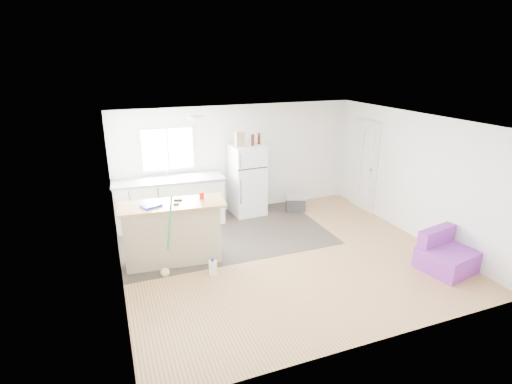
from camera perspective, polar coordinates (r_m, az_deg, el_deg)
room at (r=6.80m, az=4.17°, el=-0.02°), size 5.51×5.01×2.41m
vinyl_zone at (r=8.09m, az=-4.51°, el=-5.99°), size 4.05×2.50×0.00m
window at (r=8.58m, az=-12.50°, el=6.00°), size 1.18×0.06×0.98m
interior_door at (r=9.48m, az=15.18°, el=3.66°), size 0.11×0.92×2.10m
ceiling_fixture at (r=7.26m, az=-8.52°, el=10.47°), size 0.30×0.30×0.07m
kitchen_cabinets at (r=8.54m, az=-12.14°, el=-1.30°), size 2.30×0.86×1.30m
peninsula at (r=6.98m, az=-11.84°, el=-5.68°), size 1.78×0.82×1.06m
refrigerator at (r=8.86m, az=-1.22°, el=1.72°), size 0.73×0.70×1.57m
cooler at (r=9.27m, az=5.68°, el=-1.56°), size 0.53×0.44×0.35m
purple_seat at (r=7.42m, az=25.40°, el=-8.26°), size 0.92×0.88×0.65m
cleaner_jug at (r=6.64m, az=-6.17°, el=-10.70°), size 0.14×0.11×0.29m
mop at (r=6.71m, az=-12.72°, el=-9.73°), size 0.28×0.38×1.37m
red_cup at (r=6.91m, az=-7.76°, el=-0.49°), size 0.10×0.10×0.12m
blue_tray at (r=6.72m, az=-14.74°, el=-1.88°), size 0.36×0.32×0.04m
tool_a at (r=6.90m, az=-11.08°, el=-1.09°), size 0.15×0.10×0.03m
tool_b at (r=6.71m, az=-11.34°, el=-1.69°), size 0.11×0.06×0.03m
cardboard_box at (r=8.53m, az=-2.36°, el=7.53°), size 0.22×0.14×0.30m
bottle_left at (r=8.58m, az=-0.48°, el=7.44°), size 0.07×0.07×0.25m
bottle_right at (r=8.72m, az=0.40°, el=7.63°), size 0.08×0.08×0.25m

